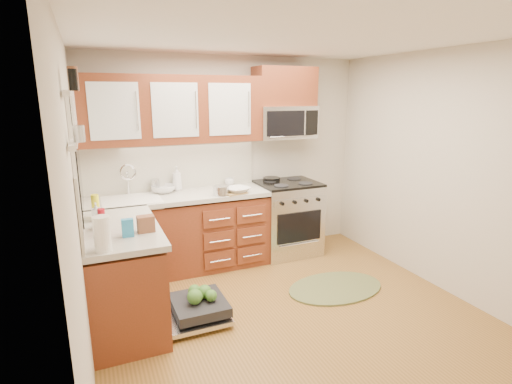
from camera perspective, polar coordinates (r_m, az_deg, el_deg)
name	(u,v)px	position (r m, az deg, el deg)	size (l,w,h in m)	color
floor	(292,316)	(3.97, 5.19, -17.22)	(3.50, 3.50, 0.00)	brown
ceiling	(299,36)	(3.44, 6.16, 21.34)	(3.50, 3.50, 0.00)	white
wall_back	(229,159)	(5.07, -3.88, 4.77)	(3.50, 0.04, 2.50)	beige
wall_front	(470,264)	(2.20, 28.21, -9.10)	(3.50, 0.04, 2.50)	beige
wall_left	(77,210)	(3.09, -24.22, -2.36)	(0.04, 3.50, 2.50)	beige
wall_right	(444,173)	(4.59, 25.22, 2.51)	(0.04, 3.50, 2.50)	beige
base_cabinet_back	(180,235)	(4.81, -10.75, -6.12)	(2.05, 0.60, 0.85)	#5C2D14
base_cabinet_left	(124,279)	(3.87, -18.40, -11.70)	(0.60, 1.25, 0.85)	#5C2D14
countertop_back	(179,197)	(4.66, -10.98, -0.66)	(2.07, 0.64, 0.05)	#B2ADA3
countertop_left	(120,229)	(3.70, -18.81, -5.00)	(0.64, 1.27, 0.05)	#B2ADA3
backsplash_back	(172,166)	(4.88, -11.89, 3.67)	(2.05, 0.02, 0.57)	#B7B4A4
backsplash_left	(80,198)	(3.61, -23.85, -0.78)	(0.02, 1.25, 0.57)	#B7B4A4
upper_cabinets	(172,110)	(4.65, -11.90, 11.43)	(2.05, 0.35, 0.75)	#5C2D14
cabinet_over_mw	(284,87)	(5.12, 4.08, 14.79)	(0.76, 0.35, 0.47)	#5C2D14
range	(287,218)	(5.23, 4.49, -3.69)	(0.76, 0.64, 0.95)	silver
microwave	(285,122)	(5.11, 4.12, 9.91)	(0.76, 0.38, 0.40)	silver
sink	(132,211)	(4.59, -17.28, -2.55)	(0.62, 0.50, 0.26)	white
dishwasher	(195,310)	(3.90, -8.70, -16.31)	(0.70, 0.60, 0.20)	silver
window	(75,158)	(3.52, -24.39, 4.49)	(0.03, 1.05, 1.05)	white
window_blind	(74,116)	(3.49, -24.51, 9.87)	(0.02, 0.96, 0.40)	white
shelf_upper	(67,93)	(2.63, -25.38, 12.61)	(0.04, 0.40, 0.03)	white
shelf_lower	(73,145)	(2.65, -24.71, 6.14)	(0.04, 0.40, 0.03)	white
rug	(335,288)	(4.52, 11.28, -13.26)	(1.08, 0.70, 0.02)	#616539
skillet	(272,179)	(5.19, 2.23, 1.86)	(0.22, 0.22, 0.04)	black
stock_pot	(221,191)	(4.54, -5.02, 0.20)	(0.18, 0.18, 0.11)	silver
cutting_board	(235,193)	(4.61, -2.96, -0.15)	(0.25, 0.16, 0.02)	#9E7B48
canister	(155,186)	(4.80, -14.20, 0.86)	(0.10, 0.10, 0.16)	silver
paper_towel_roll	(102,234)	(3.13, -21.13, -5.60)	(0.12, 0.12, 0.26)	white
mustard_bottle	(96,206)	(3.99, -21.94, -1.90)	(0.07, 0.07, 0.22)	yellow
red_bottle	(102,221)	(3.51, -21.14, -3.95)	(0.06, 0.06, 0.21)	red
wooden_box	(146,224)	(3.46, -15.46, -4.40)	(0.14, 0.10, 0.14)	brown
blue_carton	(128,228)	(3.38, -17.86, -4.90)	(0.09, 0.06, 0.15)	teal
bowl_a	(238,190)	(4.64, -2.66, 0.27)	(0.27, 0.27, 0.07)	#999999
bowl_b	(163,189)	(4.77, -13.09, 0.42)	(0.28, 0.28, 0.09)	#999999
cup	(229,182)	(5.02, -3.81, 1.46)	(0.12, 0.12, 0.10)	#999999
soap_bottle_a	(177,178)	(4.82, -11.23, 1.92)	(0.11, 0.11, 0.29)	#999999
soap_bottle_b	(96,212)	(3.89, -21.86, -2.65)	(0.08, 0.08, 0.17)	#999999
soap_bottle_c	(100,218)	(3.66, -21.36, -3.47)	(0.14, 0.14, 0.18)	#999999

